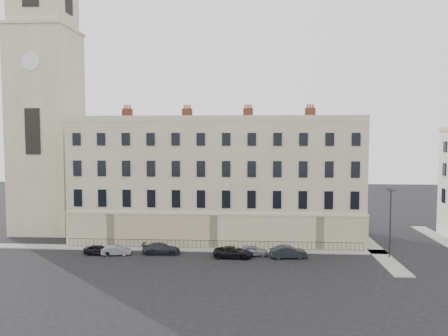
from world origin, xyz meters
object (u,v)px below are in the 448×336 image
Objects in this scene: car_c at (161,249)px; car_d at (233,252)px; car_b at (116,250)px; car_e at (253,250)px; streetlamp at (390,220)px; car_a at (99,250)px; car_f at (288,252)px.

car_c reaches higher than car_d.
car_d is at bearing -100.07° from car_b.
car_b is 15.32m from car_e.
car_b is at bearing 160.77° from streetlamp.
car_b is 30.45m from streetlamp.
car_d is 0.56× the size of streetlamp.
streetlamp is at bearing -91.35° from car_e.
car_a is at bearing 160.66° from streetlamp.
car_e is 0.44× the size of streetlamp.
car_e is 0.84× the size of car_f.
car_a is 0.81× the size of car_f.
car_c is 8.29m from car_d.
car_d is at bearing -99.22° from car_c.
streetlamp is at bearing -94.42° from car_f.
streetlamp is at bearing -98.23° from car_b.
car_e is 3.98m from car_f.
car_b is 0.95× the size of car_e.
car_c is 0.56× the size of streetlamp.
car_d is 1.27× the size of car_e.
car_e is (17.34, 0.77, 0.02)m from car_a.
streetlamp reaches higher than car_e.
car_c is 10.36m from car_e.
car_d is 2.34m from car_e.
car_e reaches higher than car_a.
car_a is 17.36m from car_e.
car_d is (15.21, -0.19, 0.05)m from car_a.
streetlamp reaches higher than car_c.
car_f is at bearing -95.56° from car_c.
car_d is at bearing 84.69° from car_f.
car_f reaches higher than car_d.
car_a is at bearing 82.78° from car_f.
car_d is 6.04m from car_f.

